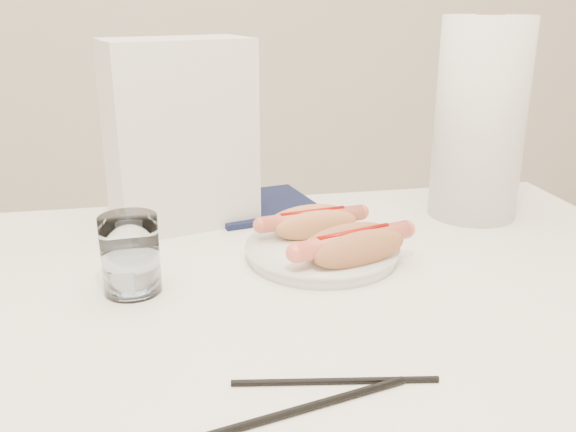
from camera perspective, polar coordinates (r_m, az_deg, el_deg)
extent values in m
cube|color=white|center=(0.72, -4.98, -9.83)|extent=(1.20, 0.80, 0.04)
cylinder|color=silver|center=(1.35, 17.99, -14.26)|extent=(0.04, 0.04, 0.71)
cylinder|color=white|center=(0.83, 3.11, -3.35)|extent=(0.21, 0.21, 0.02)
ellipsoid|color=tan|center=(0.85, 2.60, -0.84)|extent=(0.12, 0.05, 0.04)
ellipsoid|color=tan|center=(0.87, 1.90, -0.27)|extent=(0.12, 0.05, 0.04)
ellipsoid|color=tan|center=(0.87, 2.24, -1.14)|extent=(0.11, 0.06, 0.02)
cylinder|color=#D3664A|center=(0.86, 2.25, -0.23)|extent=(0.15, 0.05, 0.02)
cylinder|color=#990A05|center=(0.86, 2.26, 0.36)|extent=(0.09, 0.02, 0.01)
ellipsoid|color=#B87247|center=(0.77, 6.59, -2.99)|extent=(0.14, 0.07, 0.05)
ellipsoid|color=#B87247|center=(0.79, 5.34, -2.28)|extent=(0.14, 0.07, 0.05)
ellipsoid|color=#B87247|center=(0.79, 5.93, -3.33)|extent=(0.13, 0.08, 0.02)
cylinder|color=#E96552|center=(0.78, 5.97, -2.24)|extent=(0.16, 0.07, 0.02)
cylinder|color=#990A05|center=(0.78, 6.00, -1.53)|extent=(0.10, 0.04, 0.01)
cylinder|color=white|center=(0.75, -14.15, -3.42)|extent=(0.07, 0.07, 0.09)
cylinder|color=black|center=(0.54, 0.00, -17.48)|extent=(0.22, 0.06, 0.01)
cylinder|color=black|center=(0.58, 4.33, -14.75)|extent=(0.19, 0.04, 0.01)
cube|color=silver|center=(0.95, -9.78, 7.33)|extent=(0.23, 0.17, 0.27)
cube|color=#111838|center=(1.03, -2.49, 0.96)|extent=(0.20, 0.20, 0.01)
cylinder|color=white|center=(1.01, 17.07, 8.39)|extent=(0.16, 0.16, 0.31)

